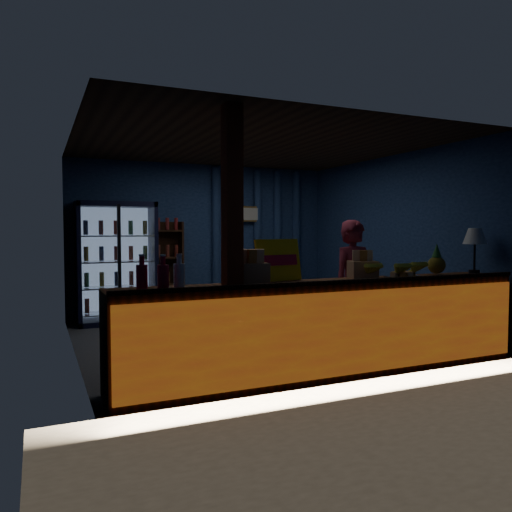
{
  "coord_description": "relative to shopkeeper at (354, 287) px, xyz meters",
  "views": [
    {
      "loc": [
        -2.69,
        -6.16,
        1.46
      ],
      "look_at": [
        -0.06,
        -0.2,
        1.12
      ],
      "focal_mm": 35.0,
      "sensor_mm": 36.0,
      "label": 1
    }
  ],
  "objects": [
    {
      "name": "table_lamp",
      "position": [
        1.3,
        -0.57,
        0.58
      ],
      "size": [
        0.27,
        0.27,
        0.54
      ],
      "color": "black",
      "rests_on": "counter"
    },
    {
      "name": "shopkeeper",
      "position": [
        0.0,
        0.0,
        0.0
      ],
      "size": [
        0.6,
        0.41,
        1.58
      ],
      "primitive_type": "imported",
      "rotation": [
        0.0,
        0.0,
        0.05
      ],
      "color": "maroon",
      "rests_on": "ground"
    },
    {
      "name": "snack_box_centre",
      "position": [
        -0.24,
        -0.5,
        0.26
      ],
      "size": [
        0.33,
        0.3,
        0.3
      ],
      "color": "#AD7753",
      "rests_on": "counter"
    },
    {
      "name": "green_chair",
      "position": [
        0.51,
        2.56,
        -0.52
      ],
      "size": [
        0.81,
        0.82,
        0.54
      ],
      "primitive_type": "imported",
      "rotation": [
        0.0,
        0.0,
        3.74
      ],
      "color": "#52A56A",
      "rests_on": "ground"
    },
    {
      "name": "banana_bunches",
      "position": [
        0.06,
        -0.64,
        0.25
      ],
      "size": [
        0.88,
        0.32,
        0.19
      ],
      "color": "yellow",
      "rests_on": "counter"
    },
    {
      "name": "beverage_cooler",
      "position": [
        -2.3,
        3.17,
        0.14
      ],
      "size": [
        1.2,
        0.62,
        1.9
      ],
      "color": "black",
      "rests_on": "ground"
    },
    {
      "name": "support_post",
      "position": [
        -1.8,
        -0.65,
        0.51
      ],
      "size": [
        0.16,
        0.16,
        2.6
      ],
      "primitive_type": "cube",
      "color": "maroon",
      "rests_on": "ground"
    },
    {
      "name": "pastry_tray",
      "position": [
        0.15,
        -0.67,
        0.18
      ],
      "size": [
        0.41,
        0.41,
        0.07
      ],
      "color": "silver",
      "rests_on": "counter"
    },
    {
      "name": "framed_picture",
      "position": [
        0.1,
        3.35,
        0.96
      ],
      "size": [
        0.36,
        0.04,
        0.28
      ],
      "color": "gold",
      "rests_on": "room_walls"
    },
    {
      "name": "soda_bottles",
      "position": [
        -2.48,
        -0.75,
        0.28
      ],
      "size": [
        0.42,
        0.18,
        0.31
      ],
      "color": "red",
      "rests_on": "counter"
    },
    {
      "name": "pineapple",
      "position": [
        0.76,
        -0.52,
        0.3
      ],
      "size": [
        0.2,
        0.2,
        0.34
      ],
      "color": "olive",
      "rests_on": "counter"
    },
    {
      "name": "yellow_sign",
      "position": [
        -1.22,
        -0.43,
        0.37
      ],
      "size": [
        0.54,
        0.2,
        0.42
      ],
      "color": "yellow",
      "rests_on": "counter"
    },
    {
      "name": "bottle_shelf",
      "position": [
        -1.45,
        3.31,
        0.0
      ],
      "size": [
        0.5,
        0.28,
        1.6
      ],
      "color": "#3A2312",
      "rests_on": "ground"
    },
    {
      "name": "dirt_apron",
      "position": [
        -0.75,
        -2.55,
        -0.79
      ],
      "size": [
        5.6,
        5.6,
        0.0
      ],
      "primitive_type": "plane",
      "color": "brown",
      "rests_on": "ground"
    },
    {
      "name": "room_walls",
      "position": [
        -0.75,
        1.25,
        0.78
      ],
      "size": [
        4.6,
        4.6,
        4.6
      ],
      "color": "navy",
      "rests_on": "ground"
    },
    {
      "name": "curtain_folds",
      "position": [
        0.25,
        3.39,
        0.51
      ],
      "size": [
        1.74,
        0.14,
        2.5
      ],
      "color": "navy",
      "rests_on": "room_walls"
    },
    {
      "name": "snack_box_left",
      "position": [
        -1.59,
        -0.58,
        0.28
      ],
      "size": [
        0.35,
        0.31,
        0.33
      ],
      "color": "#AD7753",
      "rests_on": "counter"
    },
    {
      "name": "counter",
      "position": [
        -0.75,
        -0.66,
        -0.32
      ],
      "size": [
        4.4,
        0.57,
        0.99
      ],
      "color": "brown",
      "rests_on": "ground"
    },
    {
      "name": "side_table",
      "position": [
        0.15,
        2.68,
        -0.57
      ],
      "size": [
        0.5,
        0.37,
        0.54
      ],
      "color": "#3A2312",
      "rests_on": "ground"
    },
    {
      "name": "ground",
      "position": [
        -0.75,
        1.25,
        -0.79
      ],
      "size": [
        4.6,
        4.6,
        0.0
      ],
      "primitive_type": "plane",
      "color": "#515154",
      "rests_on": "ground"
    }
  ]
}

